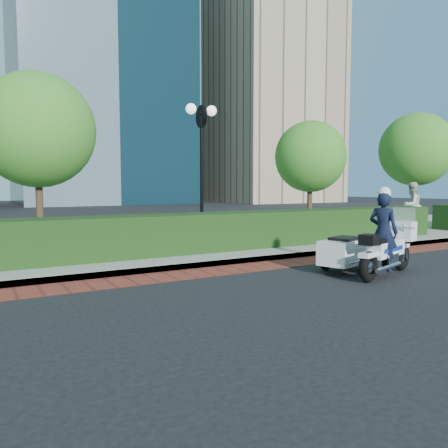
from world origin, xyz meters
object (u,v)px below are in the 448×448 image
tree_c (310,157)px  pedestrian (411,206)px  police_motorcycle (369,245)px  lamppost (202,151)px  tree_d (416,150)px  tree_b (37,130)px

tree_c → pedestrian: tree_c is taller
tree_c → pedestrian: bearing=-24.3°
police_motorcycle → lamppost: bearing=83.7°
tree_d → tree_b: bearing=180.0°
tree_c → tree_d: 6.52m
tree_c → tree_d: bearing=0.0°
lamppost → tree_d: 12.09m
tree_b → police_motorcycle: tree_b is taller
lamppost → tree_c: 5.65m
tree_c → pedestrian: 4.70m
lamppost → tree_c: (5.50, 1.30, 0.09)m
tree_d → pedestrian: (-2.60, -1.76, -2.50)m
tree_b → tree_d: bearing=0.0°
tree_b → police_motorcycle: 9.33m
tree_b → pedestrian: bearing=-7.2°
tree_b → pedestrian: (13.90, -1.76, -2.33)m
tree_c → tree_d: size_ratio=0.83×
police_motorcycle → pedestrian: size_ratio=1.22×
pedestrian → lamppost: bearing=-5.0°
lamppost → police_motorcycle: (1.07, -5.64, -2.32)m
tree_b → pedestrian: 14.21m
tree_b → tree_d: size_ratio=0.95×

